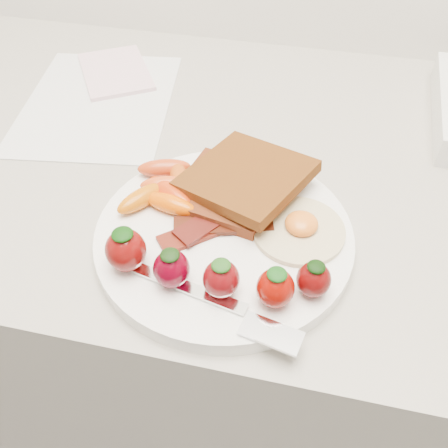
# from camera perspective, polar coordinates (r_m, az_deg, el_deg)

# --- Properties ---
(counter) EXTENTS (2.00, 0.60, 0.90)m
(counter) POSITION_cam_1_polar(r_m,az_deg,el_deg) (0.99, 3.51, -13.21)
(counter) COLOR gray
(counter) RESTS_ON ground
(plate) EXTENTS (0.27, 0.27, 0.02)m
(plate) POSITION_cam_1_polar(r_m,az_deg,el_deg) (0.53, 0.00, -1.43)
(plate) COLOR white
(plate) RESTS_ON counter
(toast_lower) EXTENTS (0.12, 0.12, 0.01)m
(toast_lower) POSITION_cam_1_polar(r_m,az_deg,el_deg) (0.55, 0.38, 3.82)
(toast_lower) COLOR #39160A
(toast_lower) RESTS_ON plate
(toast_upper) EXTENTS (0.16, 0.16, 0.03)m
(toast_upper) POSITION_cam_1_polar(r_m,az_deg,el_deg) (0.55, 2.56, 5.44)
(toast_upper) COLOR #4C1F0A
(toast_upper) RESTS_ON toast_lower
(fried_egg) EXTENTS (0.10, 0.10, 0.02)m
(fried_egg) POSITION_cam_1_polar(r_m,az_deg,el_deg) (0.52, 8.60, -0.50)
(fried_egg) COLOR white
(fried_egg) RESTS_ON plate
(bacon_strips) EXTENTS (0.12, 0.11, 0.01)m
(bacon_strips) POSITION_cam_1_polar(r_m,az_deg,el_deg) (0.52, -0.91, 0.11)
(bacon_strips) COLOR #4A190A
(bacon_strips) RESTS_ON plate
(baby_carrots) EXTENTS (0.09, 0.11, 0.02)m
(baby_carrots) POSITION_cam_1_polar(r_m,az_deg,el_deg) (0.56, -6.72, 4.15)
(baby_carrots) COLOR #D34917
(baby_carrots) RESTS_ON plate
(strawberries) EXTENTS (0.21, 0.05, 0.05)m
(strawberries) POSITION_cam_1_polar(r_m,az_deg,el_deg) (0.46, -1.82, -5.27)
(strawberries) COLOR #620907
(strawberries) RESTS_ON plate
(fork) EXTENTS (0.18, 0.07, 0.00)m
(fork) POSITION_cam_1_polar(r_m,az_deg,el_deg) (0.46, -0.33, -9.39)
(fork) COLOR white
(fork) RESTS_ON plate
(paper_sheet) EXTENTS (0.24, 0.30, 0.00)m
(paper_sheet) POSITION_cam_1_polar(r_m,az_deg,el_deg) (0.76, -14.17, 13.34)
(paper_sheet) COLOR silver
(paper_sheet) RESTS_ON counter
(notepad) EXTENTS (0.16, 0.17, 0.01)m
(notepad) POSITION_cam_1_polar(r_m,az_deg,el_deg) (0.82, -12.31, 16.66)
(notepad) COLOR beige
(notepad) RESTS_ON paper_sheet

